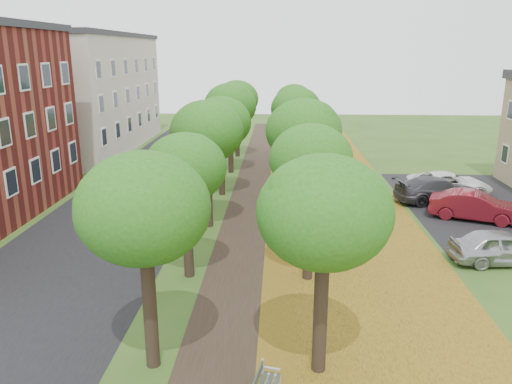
# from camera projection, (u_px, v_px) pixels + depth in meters

# --- Properties ---
(ground) EXTENTS (120.00, 120.00, 0.00)m
(ground) POSITION_uv_depth(u_px,v_px,m) (228.00, 367.00, 14.48)
(ground) COLOR #2D4C19
(ground) RESTS_ON ground
(street_asphalt) EXTENTS (8.00, 70.00, 0.01)m
(street_asphalt) POSITION_uv_depth(u_px,v_px,m) (127.00, 207.00, 29.23)
(street_asphalt) COLOR black
(street_asphalt) RESTS_ON ground
(footpath) EXTENTS (3.20, 70.00, 0.01)m
(footpath) POSITION_uv_depth(u_px,v_px,m) (254.00, 209.00, 28.89)
(footpath) COLOR black
(footpath) RESTS_ON ground
(leaf_verge) EXTENTS (7.50, 70.00, 0.01)m
(leaf_verge) POSITION_uv_depth(u_px,v_px,m) (341.00, 210.00, 28.67)
(leaf_verge) COLOR olive
(leaf_verge) RESTS_ON ground
(parking_lot) EXTENTS (9.00, 16.00, 0.01)m
(parking_lot) POSITION_uv_depth(u_px,v_px,m) (485.00, 207.00, 29.25)
(parking_lot) COLOR black
(parking_lot) RESTS_ON ground
(tree_row_west) EXTENTS (3.53, 33.53, 6.16)m
(tree_row_west) POSITION_uv_depth(u_px,v_px,m) (215.00, 129.00, 27.73)
(tree_row_west) COLOR black
(tree_row_west) RESTS_ON ground
(tree_row_east) EXTENTS (3.53, 33.53, 6.16)m
(tree_row_east) POSITION_uv_depth(u_px,v_px,m) (301.00, 130.00, 27.52)
(tree_row_east) COLOR black
(tree_row_east) RESTS_ON ground
(building_cream) EXTENTS (10.30, 20.30, 10.40)m
(building_cream) POSITION_uv_depth(u_px,v_px,m) (78.00, 92.00, 45.53)
(building_cream) COLOR beige
(building_cream) RESTS_ON ground
(car_silver) EXTENTS (4.44, 2.02, 1.48)m
(car_silver) POSITION_uv_depth(u_px,v_px,m) (502.00, 247.00, 21.37)
(car_silver) COLOR #A6A7AB
(car_silver) RESTS_ON ground
(car_red) EXTENTS (4.95, 3.22, 1.54)m
(car_red) POSITION_uv_depth(u_px,v_px,m) (475.00, 206.00, 26.87)
(car_red) COLOR maroon
(car_red) RESTS_ON ground
(car_grey) EXTENTS (5.56, 3.20, 1.52)m
(car_grey) POSITION_uv_depth(u_px,v_px,m) (438.00, 190.00, 30.07)
(car_grey) COLOR #35363B
(car_grey) RESTS_ON ground
(car_white) EXTENTS (5.23, 2.53, 1.43)m
(car_white) POSITION_uv_depth(u_px,v_px,m) (449.00, 184.00, 31.63)
(car_white) COLOR white
(car_white) RESTS_ON ground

